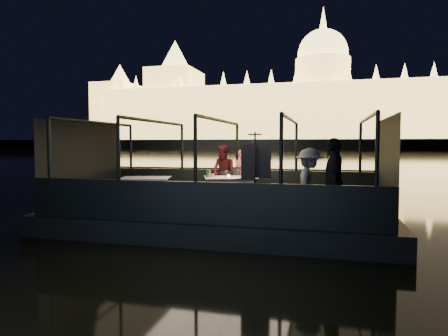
% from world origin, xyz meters
% --- Properties ---
extents(river_water, '(500.00, 500.00, 0.00)m').
position_xyz_m(river_water, '(0.00, 80.00, 0.00)').
color(river_water, black).
rests_on(river_water, ground).
extents(boat_hull, '(8.60, 4.40, 1.00)m').
position_xyz_m(boat_hull, '(0.00, 0.00, 0.00)').
color(boat_hull, black).
rests_on(boat_hull, river_water).
extents(boat_deck, '(8.00, 4.00, 0.04)m').
position_xyz_m(boat_deck, '(0.00, 0.00, 0.48)').
color(boat_deck, black).
rests_on(boat_deck, boat_hull).
extents(gunwale_port, '(8.00, 0.08, 0.90)m').
position_xyz_m(gunwale_port, '(0.00, 2.00, 0.95)').
color(gunwale_port, black).
rests_on(gunwale_port, boat_deck).
extents(gunwale_starboard, '(8.00, 0.08, 0.90)m').
position_xyz_m(gunwale_starboard, '(0.00, -2.00, 0.95)').
color(gunwale_starboard, black).
rests_on(gunwale_starboard, boat_deck).
extents(cabin_glass_port, '(8.00, 0.02, 1.40)m').
position_xyz_m(cabin_glass_port, '(0.00, 2.00, 2.10)').
color(cabin_glass_port, '#99B2B2').
rests_on(cabin_glass_port, gunwale_port).
extents(cabin_glass_starboard, '(8.00, 0.02, 1.40)m').
position_xyz_m(cabin_glass_starboard, '(0.00, -2.00, 2.10)').
color(cabin_glass_starboard, '#99B2B2').
rests_on(cabin_glass_starboard, gunwale_starboard).
extents(cabin_roof_glass, '(8.00, 4.00, 0.02)m').
position_xyz_m(cabin_roof_glass, '(0.00, 0.00, 2.80)').
color(cabin_roof_glass, '#99B2B2').
rests_on(cabin_roof_glass, boat_deck).
extents(end_wall_fore, '(0.02, 4.00, 2.30)m').
position_xyz_m(end_wall_fore, '(-4.00, 0.00, 1.65)').
color(end_wall_fore, black).
rests_on(end_wall_fore, boat_deck).
extents(end_wall_aft, '(0.02, 4.00, 2.30)m').
position_xyz_m(end_wall_aft, '(4.00, 0.00, 1.65)').
color(end_wall_aft, black).
rests_on(end_wall_aft, boat_deck).
extents(canopy_ribs, '(8.00, 4.00, 2.30)m').
position_xyz_m(canopy_ribs, '(0.00, 0.00, 1.65)').
color(canopy_ribs, black).
rests_on(canopy_ribs, boat_deck).
extents(embankment, '(400.00, 140.00, 6.00)m').
position_xyz_m(embankment, '(0.00, 210.00, 1.00)').
color(embankment, '#423D33').
rests_on(embankment, ground).
extents(parliament_building, '(220.00, 32.00, 60.00)m').
position_xyz_m(parliament_building, '(0.00, 175.00, 29.00)').
color(parliament_building, '#F2D18C').
rests_on(parliament_building, embankment).
extents(dining_table_central, '(1.71, 1.47, 0.77)m').
position_xyz_m(dining_table_central, '(0.04, 0.97, 0.89)').
color(dining_table_central, white).
rests_on(dining_table_central, boat_deck).
extents(dining_table_aft, '(1.60, 1.33, 0.74)m').
position_xyz_m(dining_table_aft, '(-2.40, 0.60, 0.89)').
color(dining_table_aft, beige).
rests_on(dining_table_aft, boat_deck).
extents(chair_port_left, '(0.49, 0.49, 0.87)m').
position_xyz_m(chair_port_left, '(-0.19, 1.42, 0.95)').
color(chair_port_left, black).
rests_on(chair_port_left, boat_deck).
extents(chair_port_right, '(0.61, 0.61, 1.00)m').
position_xyz_m(chair_port_right, '(0.20, 1.42, 0.95)').
color(chair_port_right, black).
rests_on(chair_port_right, boat_deck).
extents(coat_stand, '(0.64, 0.56, 1.96)m').
position_xyz_m(coat_stand, '(1.16, -1.37, 1.40)').
color(coat_stand, black).
rests_on(coat_stand, boat_deck).
extents(person_woman_coral, '(0.58, 0.40, 1.54)m').
position_xyz_m(person_woman_coral, '(0.23, 1.69, 1.25)').
color(person_woman_coral, '#EE565C').
rests_on(person_woman_coral, boat_deck).
extents(person_man_maroon, '(0.98, 0.89, 1.67)m').
position_xyz_m(person_man_maroon, '(-0.34, 1.69, 1.25)').
color(person_man_maroon, '#3E1115').
rests_on(person_man_maroon, boat_deck).
extents(passenger_stripe, '(0.60, 1.05, 1.62)m').
position_xyz_m(passenger_stripe, '(2.32, -1.11, 1.35)').
color(passenger_stripe, silver).
rests_on(passenger_stripe, boat_deck).
extents(passenger_dark, '(0.46, 1.08, 1.83)m').
position_xyz_m(passenger_dark, '(2.82, -1.38, 1.35)').
color(passenger_dark, black).
rests_on(passenger_dark, boat_deck).
extents(wine_bottle, '(0.07, 0.07, 0.29)m').
position_xyz_m(wine_bottle, '(-0.54, 0.57, 1.42)').
color(wine_bottle, '#153A1A').
rests_on(wine_bottle, dining_table_central).
extents(bread_basket, '(0.24, 0.24, 0.09)m').
position_xyz_m(bread_basket, '(-0.53, 0.90, 1.31)').
color(bread_basket, olive).
rests_on(bread_basket, dining_table_central).
extents(amber_candle, '(0.07, 0.07, 0.08)m').
position_xyz_m(amber_candle, '(0.06, 0.68, 1.31)').
color(amber_candle, gold).
rests_on(amber_candle, dining_table_central).
extents(plate_near, '(0.33, 0.33, 0.02)m').
position_xyz_m(plate_near, '(0.45, 0.64, 1.27)').
color(plate_near, white).
rests_on(plate_near, dining_table_central).
extents(plate_far, '(0.26, 0.26, 0.01)m').
position_xyz_m(plate_far, '(-0.32, 1.03, 1.27)').
color(plate_far, white).
rests_on(plate_far, dining_table_central).
extents(wine_glass_white, '(0.07, 0.07, 0.20)m').
position_xyz_m(wine_glass_white, '(-0.45, 0.56, 1.36)').
color(wine_glass_white, white).
rests_on(wine_glass_white, dining_table_central).
extents(wine_glass_red, '(0.09, 0.09, 0.20)m').
position_xyz_m(wine_glass_red, '(0.26, 0.99, 1.36)').
color(wine_glass_red, silver).
rests_on(wine_glass_red, dining_table_central).
extents(wine_glass_empty, '(0.09, 0.09, 0.21)m').
position_xyz_m(wine_glass_empty, '(0.02, 0.55, 1.36)').
color(wine_glass_empty, silver).
rests_on(wine_glass_empty, dining_table_central).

